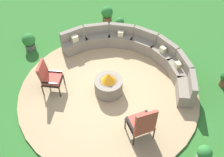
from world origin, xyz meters
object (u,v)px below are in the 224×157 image
(potted_plant_3, at_px, (120,24))
(potted_plant_2, at_px, (29,41))
(lounge_chair_front_right, at_px, (142,123))
(potted_plant_0, at_px, (107,14))
(potted_plant_4, at_px, (204,154))
(lounge_chair_front_left, at_px, (49,77))
(curved_stone_bench, at_px, (136,52))
(fire_pit, at_px, (109,85))

(potted_plant_3, bearing_deg, potted_plant_2, -130.64)
(lounge_chair_front_right, distance_m, potted_plant_3, 4.72)
(potted_plant_0, height_order, potted_plant_4, potted_plant_0)
(lounge_chair_front_left, height_order, potted_plant_2, lounge_chair_front_left)
(curved_stone_bench, bearing_deg, potted_plant_2, -159.07)
(lounge_chair_front_left, bearing_deg, potted_plant_4, 67.71)
(potted_plant_0, distance_m, potted_plant_3, 0.77)
(fire_pit, bearing_deg, potted_plant_0, 121.98)
(potted_plant_0, xyz_separation_m, potted_plant_4, (5.09, -3.88, -0.05))
(potted_plant_2, bearing_deg, potted_plant_3, 49.36)
(potted_plant_2, height_order, potted_plant_3, potted_plant_2)
(lounge_chair_front_left, distance_m, potted_plant_3, 3.74)
(potted_plant_0, xyz_separation_m, potted_plant_3, (0.72, -0.26, -0.06))
(curved_stone_bench, distance_m, potted_plant_0, 2.50)
(potted_plant_4, bearing_deg, potted_plant_2, 170.84)
(lounge_chair_front_left, height_order, potted_plant_3, lounge_chair_front_left)
(curved_stone_bench, xyz_separation_m, potted_plant_3, (-1.29, 1.23, -0.08))
(curved_stone_bench, xyz_separation_m, lounge_chair_front_left, (-1.57, -2.49, 0.23))
(fire_pit, height_order, potted_plant_2, fire_pit)
(lounge_chair_front_right, bearing_deg, potted_plant_0, 78.68)
(lounge_chair_front_left, distance_m, potted_plant_2, 2.25)
(potted_plant_0, bearing_deg, potted_plant_4, -37.30)
(lounge_chair_front_left, bearing_deg, lounge_chair_front_right, 64.91)
(lounge_chair_front_right, distance_m, potted_plant_2, 5.13)
(potted_plant_0, bearing_deg, potted_plant_3, -19.95)
(fire_pit, distance_m, curved_stone_bench, 1.69)
(potted_plant_2, relative_size, potted_plant_3, 1.14)
(lounge_chair_front_left, bearing_deg, potted_plant_0, 162.83)
(lounge_chair_front_left, xyz_separation_m, potted_plant_3, (0.28, 3.71, -0.31))
(curved_stone_bench, bearing_deg, potted_plant_0, 143.55)
(curved_stone_bench, bearing_deg, lounge_chair_front_right, -60.04)
(lounge_chair_front_right, xyz_separation_m, potted_plant_3, (-2.77, 3.80, -0.35))
(fire_pit, relative_size, potted_plant_0, 1.30)
(curved_stone_bench, distance_m, lounge_chair_front_right, 2.98)
(curved_stone_bench, relative_size, lounge_chair_front_right, 4.15)
(potted_plant_4, bearing_deg, curved_stone_bench, 142.15)
(curved_stone_bench, height_order, lounge_chair_front_right, lounge_chair_front_right)
(potted_plant_0, relative_size, potted_plant_4, 1.17)
(potted_plant_4, bearing_deg, lounge_chair_front_left, -178.80)
(potted_plant_3, height_order, potted_plant_4, same)
(potted_plant_2, bearing_deg, fire_pit, -5.93)
(lounge_chair_front_right, height_order, potted_plant_4, lounge_chair_front_right)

